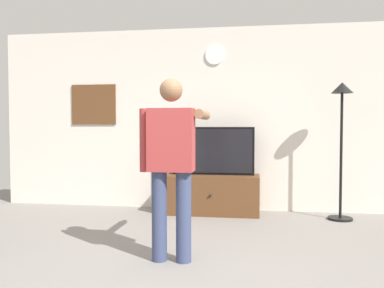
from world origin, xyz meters
TOP-DOWN VIEW (x-y plane):
  - ground_plane at (0.00, 0.00)m, footprint 8.40×8.40m
  - back_wall at (0.00, 2.95)m, footprint 6.40×0.10m
  - tv_stand at (0.12, 2.60)m, footprint 1.32×0.56m
  - television at (0.12, 2.65)m, footprint 1.18×0.07m
  - wall_clock at (0.12, 2.89)m, footprint 0.27×0.03m
  - framed_picture at (-1.76, 2.90)m, footprint 0.71×0.04m
  - floor_lamp at (1.84, 2.46)m, footprint 0.32×0.32m
  - person_standing_nearer_lamp at (-0.05, 0.50)m, footprint 0.59×0.78m

SIDE VIEW (x-z plane):
  - ground_plane at x=0.00m, z-range 0.00..0.00m
  - tv_stand at x=0.12m, z-range 0.00..0.55m
  - television at x=0.12m, z-range 0.55..1.23m
  - person_standing_nearer_lamp at x=-0.05m, z-range 0.11..1.78m
  - floor_lamp at x=1.84m, z-range 0.39..2.21m
  - back_wall at x=0.00m, z-range 0.00..2.70m
  - framed_picture at x=-1.76m, z-range 1.28..1.89m
  - wall_clock at x=0.12m, z-range 2.15..2.43m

